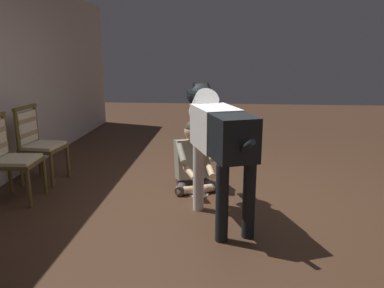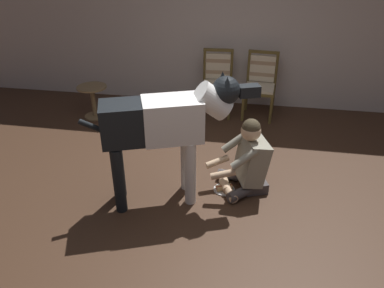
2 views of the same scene
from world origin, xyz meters
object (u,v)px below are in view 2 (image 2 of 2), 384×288
object	(u,v)px
large_dog	(166,124)
hot_dog_on_plate	(224,188)
round_side_table	(93,99)
dining_chair_right_of_pair	(261,82)
dining_chair_left_of_pair	(217,79)
person_sitting_on_floor	(247,161)

from	to	relation	value
large_dog	hot_dog_on_plate	size ratio (longest dim) A/B	7.08
round_side_table	dining_chair_right_of_pair	bearing A→B (deg)	11.90
dining_chair_left_of_pair	large_dog	size ratio (longest dim) A/B	0.59
dining_chair_right_of_pair	round_side_table	xyz separation A→B (m)	(-2.50, -0.53, -0.24)
large_dog	round_side_table	world-z (taller)	large_dog
person_sitting_on_floor	hot_dog_on_plate	xyz separation A→B (m)	(-0.23, -0.08, -0.32)
dining_chair_left_of_pair	round_side_table	bearing A→B (deg)	-163.99
dining_chair_right_of_pair	round_side_table	size ratio (longest dim) A/B	1.96
large_dog	round_side_table	bearing A→B (deg)	131.49
dining_chair_right_of_pair	large_dog	xyz separation A→B (m)	(-0.91, -2.32, 0.33)
large_dog	round_side_table	xyz separation A→B (m)	(-1.59, 1.80, -0.57)
dining_chair_left_of_pair	hot_dog_on_plate	xyz separation A→B (m)	(0.33, -2.10, -0.52)
hot_dog_on_plate	round_side_table	bearing A→B (deg)	143.93
large_dog	round_side_table	distance (m)	2.46
dining_chair_left_of_pair	large_dog	distance (m)	2.36
dining_chair_right_of_pair	round_side_table	bearing A→B (deg)	-168.10
dining_chair_left_of_pair	dining_chair_right_of_pair	size ratio (longest dim) A/B	1.00
dining_chair_left_of_pair	dining_chair_right_of_pair	distance (m)	0.66
dining_chair_left_of_pair	dining_chair_right_of_pair	xyz separation A→B (m)	(0.66, -0.00, 0.00)
large_dog	hot_dog_on_plate	xyz separation A→B (m)	(0.58, 0.22, -0.85)
person_sitting_on_floor	dining_chair_right_of_pair	bearing A→B (deg)	86.95
large_dog	dining_chair_right_of_pair	bearing A→B (deg)	68.57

